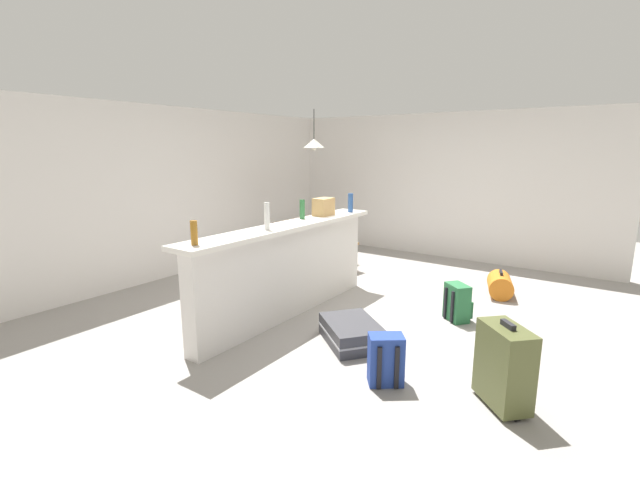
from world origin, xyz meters
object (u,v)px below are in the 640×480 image
object	(u,v)px
bottle_amber	(194,233)
grocery_bag	(323,207)
bottle_green	(302,209)
backpack_green	(457,303)
pendant_lamp	(314,143)
backpack_blue	(386,360)
bottle_white	(267,216)
suitcase_flat_charcoal	(351,332)
suitcase_upright_olive	(504,365)
dining_table	(312,226)
dining_chair_near_partition	(338,238)
duffel_bag_orange	(500,285)
bottle_blue	(351,203)

from	to	relation	value
bottle_amber	grocery_bag	size ratio (longest dim) A/B	0.84
bottle_green	backpack_green	distance (m)	2.08
pendant_lamp	backpack_green	size ratio (longest dim) A/B	1.52
pendant_lamp	backpack_blue	bearing A→B (deg)	-135.43
bottle_white	grocery_bag	xyz separation A→B (m)	(1.15, 0.08, -0.03)
bottle_amber	bottle_white	bearing A→B (deg)	-1.78
suitcase_flat_charcoal	suitcase_upright_olive	world-z (taller)	suitcase_upright_olive
dining_table	pendant_lamp	xyz separation A→B (m)	(0.02, -0.02, 1.33)
pendant_lamp	bottle_white	bearing A→B (deg)	-154.77
dining_table	backpack_blue	size ratio (longest dim) A/B	2.62
dining_chair_near_partition	pendant_lamp	distance (m)	1.55
suitcase_flat_charcoal	bottle_green	bearing A→B (deg)	59.87
grocery_bag	suitcase_flat_charcoal	size ratio (longest dim) A/B	0.30
bottle_white	backpack_green	distance (m)	2.33
bottle_white	dining_table	world-z (taller)	bottle_white
duffel_bag_orange	backpack_green	size ratio (longest dim) A/B	1.30
backpack_green	bottle_green	bearing A→B (deg)	107.71
bottle_amber	backpack_blue	xyz separation A→B (m)	(0.57, -1.60, -0.97)
duffel_bag_orange	backpack_blue	world-z (taller)	backpack_blue
duffel_bag_orange	suitcase_upright_olive	world-z (taller)	suitcase_upright_olive
grocery_bag	backpack_green	xyz separation A→B (m)	(0.18, -1.70, -0.97)
bottle_white	bottle_green	distance (m)	0.79
bottle_green	grocery_bag	distance (m)	0.38
pendant_lamp	backpack_blue	xyz separation A→B (m)	(-2.74, -2.70, -1.78)
bottle_green	duffel_bag_orange	xyz separation A→B (m)	(1.70, -1.94, -1.03)
bottle_green	dining_table	xyz separation A→B (m)	(1.60, 1.02, -0.54)
dining_table	suitcase_flat_charcoal	size ratio (longest dim) A/B	1.29
bottle_blue	suitcase_flat_charcoal	world-z (taller)	bottle_blue
bottle_amber	bottle_green	distance (m)	1.70
bottle_white	duffel_bag_orange	world-z (taller)	bottle_white
dining_table	backpack_blue	distance (m)	3.88
bottle_white	grocery_bag	bearing A→B (deg)	4.15
grocery_bag	duffel_bag_orange	distance (m)	2.53
dining_chair_near_partition	backpack_blue	bearing A→B (deg)	-140.59
bottle_blue	suitcase_upright_olive	bearing A→B (deg)	-126.10
bottle_blue	duffel_bag_orange	bearing A→B (deg)	-63.73
dining_chair_near_partition	backpack_blue	world-z (taller)	dining_chair_near_partition
suitcase_flat_charcoal	duffel_bag_orange	distance (m)	2.48
bottle_amber	suitcase_upright_olive	distance (m)	2.72
backpack_green	suitcase_upright_olive	bearing A→B (deg)	-151.05
bottle_blue	grocery_bag	size ratio (longest dim) A/B	0.96
bottle_amber	suitcase_upright_olive	world-z (taller)	bottle_amber
bottle_white	grocery_bag	world-z (taller)	bottle_white
pendant_lamp	suitcase_upright_olive	world-z (taller)	pendant_lamp
backpack_blue	grocery_bag	bearing A→B (deg)	47.90
bottle_white	grocery_bag	size ratio (longest dim) A/B	1.10
pendant_lamp	suitcase_flat_charcoal	world-z (taller)	pendant_lamp
bottle_blue	dining_table	xyz separation A→B (m)	(0.77, 1.19, -0.55)
dining_table	backpack_green	size ratio (longest dim) A/B	2.62
suitcase_flat_charcoal	suitcase_upright_olive	distance (m)	1.53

